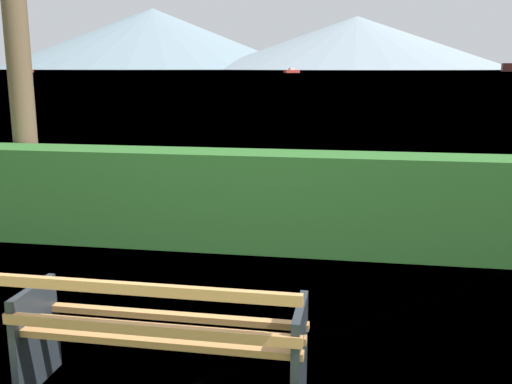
% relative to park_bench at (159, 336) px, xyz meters
% --- Properties ---
extents(water_surface, '(620.00, 620.00, 0.00)m').
position_rel_park_bench_xyz_m(water_surface, '(0.00, 309.24, -0.43)').
color(water_surface, '#7A99A8').
rests_on(water_surface, ground_plane).
extents(park_bench, '(1.82, 0.59, 0.87)m').
position_rel_park_bench_xyz_m(park_bench, '(0.00, 0.00, 0.00)').
color(park_bench, '#A0703F').
rests_on(park_bench, ground_plane).
extents(hedge_row, '(11.83, 0.62, 1.12)m').
position_rel_park_bench_xyz_m(hedge_row, '(0.00, 3.22, 0.13)').
color(hedge_row, '#285B23').
rests_on(hedge_row, ground_plane).
extents(fishing_boat_near, '(5.52, 6.31, 1.47)m').
position_rel_park_bench_xyz_m(fishing_boat_near, '(-124.53, 210.41, 0.11)').
color(fishing_boat_near, '#B2332D').
rests_on(fishing_boat_near, water_surface).
extents(sailboat_mid, '(5.65, 5.07, 1.71)m').
position_rel_park_bench_xyz_m(sailboat_mid, '(-21.63, 207.81, 0.22)').
color(sailboat_mid, '#B2332D').
rests_on(sailboat_mid, water_surface).
extents(distant_hills, '(813.44, 345.64, 58.26)m').
position_rel_park_bench_xyz_m(distant_hills, '(42.27, 558.34, 24.89)').
color(distant_hills, slate).
rests_on(distant_hills, ground_plane).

